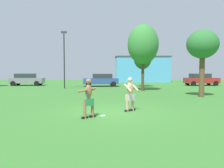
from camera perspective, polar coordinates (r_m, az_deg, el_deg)
ground_plane at (r=10.88m, az=0.39°, el=-7.01°), size 80.00×80.00×0.00m
player_with_cap at (r=9.46m, az=-5.67°, el=-3.14°), size 0.81×0.70×1.64m
player_in_gray at (r=11.04m, az=4.78°, el=-2.36°), size 0.76×0.79×1.63m
frisbee at (r=9.98m, az=-2.08°, el=-7.89°), size 0.24×0.24×0.03m
car_blue_near_post at (r=28.48m, az=-2.50°, el=1.06°), size 4.44×2.34×1.58m
car_gray_mid_lot at (r=32.20m, az=-20.33°, el=1.12°), size 4.38×2.18×1.58m
car_red_far_end at (r=32.46m, az=21.60°, el=1.11°), size 4.45×2.36×1.58m
lamp_post at (r=25.65m, az=-11.64°, el=7.35°), size 0.60×0.24×6.24m
outbuilding_behind_lot at (r=40.52m, az=7.72°, el=3.70°), size 9.42×4.90×4.45m
tree_left_field at (r=22.47m, az=8.01°, el=9.76°), size 2.98×2.98×6.41m
tree_behind_players at (r=27.62m, az=7.90°, el=6.30°), size 2.11×2.11×4.74m
tree_near_building at (r=18.33m, az=21.93°, el=8.97°), size 2.31×2.31×4.99m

